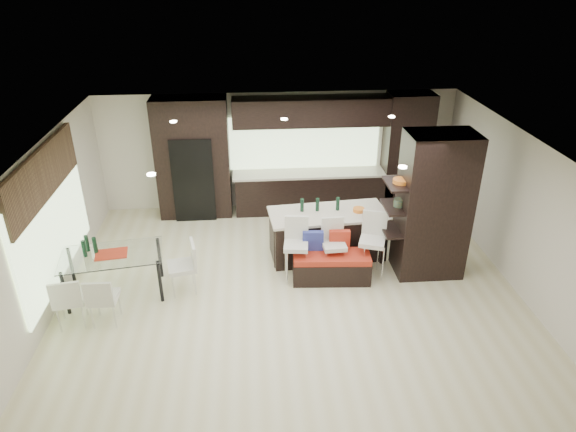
{
  "coord_description": "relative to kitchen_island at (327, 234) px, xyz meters",
  "views": [
    {
      "loc": [
        -0.65,
        -7.62,
        5.35
      ],
      "look_at": [
        0.0,
        0.6,
        1.15
      ],
      "focal_mm": 32.0,
      "sensor_mm": 36.0,
      "label": 1
    }
  ],
  "objects": [
    {
      "name": "back_cabinetry",
      "position": [
        -0.31,
        2.07,
        0.88
      ],
      "size": [
        6.8,
        0.68,
        2.7
      ],
      "primitive_type": "cube",
      "color": "black",
      "rests_on": "ground"
    },
    {
      "name": "stool_mid",
      "position": [
        0.0,
        -0.79,
        -0.01
      ],
      "size": [
        0.43,
        0.43,
        0.93
      ],
      "primitive_type": "cube",
      "rotation": [
        0.0,
        0.0,
        0.06
      ],
      "color": "silver",
      "rests_on": "ground"
    },
    {
      "name": "left_wall",
      "position": [
        -4.81,
        -1.1,
        0.88
      ],
      "size": [
        0.02,
        7.0,
        2.7
      ],
      "primitive_type": "cube",
      "color": "beige",
      "rests_on": "ground"
    },
    {
      "name": "window_back",
      "position": [
        -0.21,
        2.36,
        1.08
      ],
      "size": [
        3.4,
        0.04,
        1.2
      ],
      "primitive_type": "cube",
      "color": "#B2D199",
      "rests_on": "back_wall"
    },
    {
      "name": "ceiling",
      "position": [
        -0.81,
        -1.1,
        2.23
      ],
      "size": [
        8.0,
        7.0,
        0.02
      ],
      "primitive_type": "cube",
      "color": "white",
      "rests_on": "ground"
    },
    {
      "name": "refrigerator",
      "position": [
        -2.71,
        2.02,
        0.48
      ],
      "size": [
        0.9,
        0.68,
        1.9
      ],
      "primitive_type": "cube",
      "color": "black",
      "rests_on": "ground"
    },
    {
      "name": "kitchen_island",
      "position": [
        0.0,
        0.0,
        0.0
      ],
      "size": [
        2.34,
        1.17,
        0.94
      ],
      "primitive_type": "cube",
      "rotation": [
        0.0,
        0.0,
        0.09
      ],
      "color": "black",
      "rests_on": "ground"
    },
    {
      "name": "floor_vase",
      "position": [
        1.49,
        -0.54,
        0.16
      ],
      "size": [
        0.55,
        0.55,
        1.26
      ],
      "primitive_type": null,
      "rotation": [
        0.0,
        0.0,
        0.2
      ],
      "color": "#435139",
      "rests_on": "ground"
    },
    {
      "name": "window_left",
      "position": [
        -4.77,
        -0.9,
        0.88
      ],
      "size": [
        0.04,
        3.2,
        1.9
      ],
      "primitive_type": "cube",
      "color": "#B2D199",
      "rests_on": "left_wall"
    },
    {
      "name": "chair_far",
      "position": [
        -4.4,
        -1.81,
        -0.04
      ],
      "size": [
        0.53,
        0.53,
        0.85
      ],
      "primitive_type": "cube",
      "rotation": [
        0.0,
        0.0,
        0.17
      ],
      "color": "silver",
      "rests_on": "ground"
    },
    {
      "name": "stool_right",
      "position": [
        0.69,
        -0.81,
        0.03
      ],
      "size": [
        0.57,
        0.57,
        1.01
      ],
      "primitive_type": "cube",
      "rotation": [
        0.0,
        0.0,
        -0.34
      ],
      "color": "silver",
      "rests_on": "ground"
    },
    {
      "name": "stool_left",
      "position": [
        -0.69,
        -0.8,
        0.01
      ],
      "size": [
        0.48,
        0.48,
        0.97
      ],
      "primitive_type": "cube",
      "rotation": [
        0.0,
        0.0,
        -0.13
      ],
      "color": "silver",
      "rests_on": "ground"
    },
    {
      "name": "bench",
      "position": [
        -0.05,
        -0.88,
        -0.2
      ],
      "size": [
        1.44,
        0.63,
        0.54
      ],
      "primitive_type": "cube",
      "rotation": [
        0.0,
        0.0,
        -0.07
      ],
      "color": "black",
      "rests_on": "ground"
    },
    {
      "name": "right_wall",
      "position": [
        3.19,
        -1.1,
        0.88
      ],
      "size": [
        0.02,
        7.0,
        2.7
      ],
      "primitive_type": "cube",
      "color": "beige",
      "rests_on": "ground"
    },
    {
      "name": "stone_accent",
      "position": [
        -4.74,
        -0.9,
        1.78
      ],
      "size": [
        0.08,
        3.0,
        0.8
      ],
      "primitive_type": "cube",
      "color": "brown",
      "rests_on": "left_wall"
    },
    {
      "name": "chair_near",
      "position": [
        -3.87,
        -1.8,
        -0.06
      ],
      "size": [
        0.45,
        0.45,
        0.82
      ],
      "primitive_type": "cube",
      "rotation": [
        0.0,
        0.0,
        -0.01
      ],
      "color": "silver",
      "rests_on": "ground"
    },
    {
      "name": "back_wall",
      "position": [
        -0.81,
        2.4,
        0.88
      ],
      "size": [
        8.0,
        0.02,
        2.7
      ],
      "primitive_type": "cube",
      "color": "beige",
      "rests_on": "ground"
    },
    {
      "name": "chair_end",
      "position": [
        -2.71,
        -1.03,
        -0.03
      ],
      "size": [
        0.56,
        0.56,
        0.88
      ],
      "primitive_type": "cube",
      "rotation": [
        0.0,
        0.0,
        1.78
      ],
      "color": "silver",
      "rests_on": "ground"
    },
    {
      "name": "ground",
      "position": [
        -0.81,
        -1.1,
        -0.47
      ],
      "size": [
        8.0,
        8.0,
        0.0
      ],
      "primitive_type": "plane",
      "color": "beige",
      "rests_on": "ground"
    },
    {
      "name": "ceiling_spots",
      "position": [
        -0.81,
        -0.85,
        2.21
      ],
      "size": [
        4.0,
        3.0,
        0.02
      ],
      "primitive_type": "cube",
      "color": "white",
      "rests_on": "ceiling"
    },
    {
      "name": "dining_table",
      "position": [
        -3.87,
        -1.03,
        -0.07
      ],
      "size": [
        1.8,
        1.18,
        0.81
      ],
      "primitive_type": "cube",
      "rotation": [
        0.0,
        0.0,
        0.15
      ],
      "color": "white",
      "rests_on": "ground"
    },
    {
      "name": "partition_column",
      "position": [
        1.79,
        -0.7,
        0.88
      ],
      "size": [
        1.2,
        0.8,
        2.7
      ],
      "primitive_type": "cube",
      "color": "black",
      "rests_on": "ground"
    }
  ]
}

